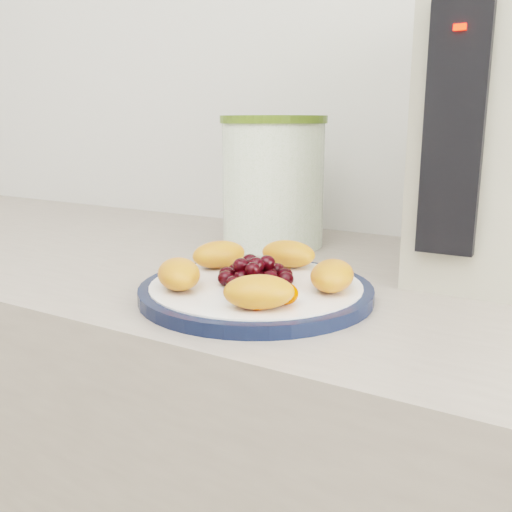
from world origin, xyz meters
The scene contains 7 objects.
plate_rim centered at (-0.06, 1.06, 0.91)m, with size 0.27×0.27×0.01m, color black.
plate_face centered at (-0.06, 1.06, 0.91)m, with size 0.25×0.25×0.02m, color white.
canister centered at (-0.19, 1.33, 1.00)m, with size 0.16×0.16×0.20m, color #396F10.
canister_lid centered at (-0.19, 1.33, 1.10)m, with size 0.17×0.17×0.01m, color #506921.
appliance_panel centered at (0.12, 1.18, 1.09)m, with size 0.06×0.02×0.27m, color black.
appliance_led centered at (0.12, 1.17, 1.20)m, with size 0.01×0.01×0.01m, color #FF0C05.
fruit_plate centered at (-0.06, 1.06, 0.93)m, with size 0.23×0.23×0.03m.
Camera 1 is at (0.26, 0.52, 1.10)m, focal length 40.00 mm.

